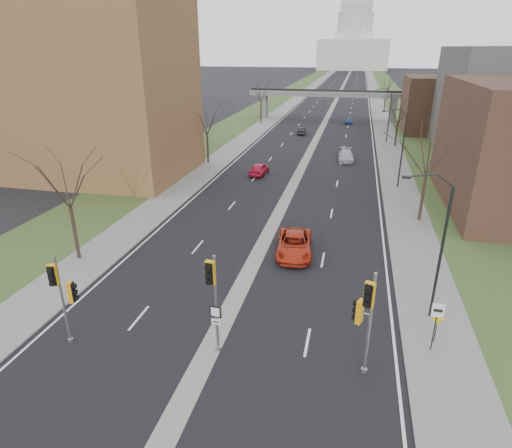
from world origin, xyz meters
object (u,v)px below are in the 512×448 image
at_px(signal_pole_left, 63,289).
at_px(car_left_near, 259,169).
at_px(warning_sign, 437,323).
at_px(car_right_near, 294,244).
at_px(car_right_mid, 346,156).
at_px(signal_pole_median, 213,289).
at_px(signal_pole_right, 365,310).
at_px(speed_limit_sign, 436,318).
at_px(car_left_far, 302,131).
at_px(car_right_far, 349,121).

height_order(signal_pole_left, car_left_near, signal_pole_left).
height_order(warning_sign, car_right_near, warning_sign).
distance_m(car_right_near, car_right_mid, 30.98).
xyz_separation_m(signal_pole_median, car_right_mid, (5.15, 43.44, -3.16)).
bearing_deg(car_right_mid, signal_pole_median, -100.41).
distance_m(signal_pole_left, warning_sign, 19.63).
bearing_deg(signal_pole_right, signal_pole_left, -152.88).
bearing_deg(warning_sign, speed_limit_sign, -125.51).
bearing_deg(car_right_near, speed_limit_sign, -55.18).
xyz_separation_m(car_left_far, car_right_mid, (8.60, -18.62, 0.12)).
relative_size(signal_pole_median, car_left_near, 1.28).
height_order(speed_limit_sign, warning_sign, speed_limit_sign).
distance_m(car_left_near, car_right_far, 42.99).
distance_m(signal_pole_right, car_right_far, 75.59).
relative_size(car_right_mid, car_right_far, 1.34).
bearing_deg(signal_pole_right, car_left_far, 122.47).
bearing_deg(signal_pole_right, signal_pole_median, -155.58).
relative_size(signal_pole_left, warning_sign, 2.75).
bearing_deg(car_right_near, car_right_mid, 78.26).
height_order(signal_pole_median, car_right_mid, signal_pole_median).
xyz_separation_m(car_left_near, car_right_far, (9.82, 41.86, -0.09)).
relative_size(car_right_near, car_right_far, 1.49).
height_order(car_right_near, car_right_far, car_right_near).
height_order(car_left_near, car_right_mid, car_left_near).
xyz_separation_m(warning_sign, car_right_near, (-8.94, 9.15, -0.56)).
relative_size(signal_pole_right, speed_limit_sign, 1.95).
xyz_separation_m(signal_pole_right, speed_limit_sign, (3.69, 2.48, -1.57)).
height_order(car_left_far, car_right_mid, car_right_mid).
height_order(warning_sign, car_left_far, warning_sign).
xyz_separation_m(car_left_near, car_right_near, (7.53, -21.26, 0.05)).
height_order(signal_pole_right, car_right_far, signal_pole_right).
relative_size(car_left_near, car_right_mid, 0.85).
bearing_deg(signal_pole_left, signal_pole_right, -11.46).
height_order(signal_pole_left, car_right_mid, signal_pole_left).
xyz_separation_m(signal_pole_median, car_right_near, (2.30, 12.59, -3.10)).
xyz_separation_m(warning_sign, car_left_far, (-14.69, 58.63, -0.73)).
bearing_deg(signal_pole_median, warning_sign, 20.95).
bearing_deg(speed_limit_sign, car_right_mid, 98.99).
xyz_separation_m(signal_pole_right, warning_sign, (3.95, 3.21, -2.30)).
xyz_separation_m(speed_limit_sign, car_left_near, (-16.20, 31.14, -1.34)).
relative_size(car_right_near, car_right_mid, 1.12).
bearing_deg(car_left_near, signal_pole_median, 101.98).
distance_m(signal_pole_left, signal_pole_median, 7.85).
height_order(speed_limit_sign, car_right_far, speed_limit_sign).
bearing_deg(car_left_near, car_right_far, -99.99).
distance_m(signal_pole_median, warning_sign, 12.03).
xyz_separation_m(signal_pole_left, signal_pole_right, (15.07, 1.19, 0.23)).
bearing_deg(car_left_far, signal_pole_left, 84.86).
bearing_deg(car_left_far, warning_sign, 102.85).
xyz_separation_m(car_left_far, car_right_near, (5.75, -49.47, 0.17)).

